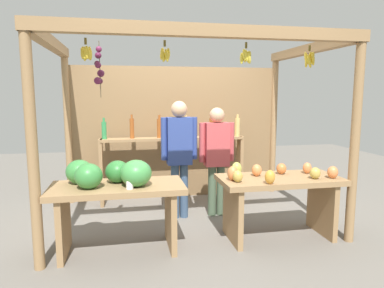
% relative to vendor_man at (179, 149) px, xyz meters
% --- Properties ---
extents(ground_plane, '(12.00, 12.00, 0.00)m').
position_rel_vendor_man_xyz_m(ground_plane, '(0.11, -0.08, -0.93)').
color(ground_plane, slate).
rests_on(ground_plane, ground).
extents(market_stall, '(3.40, 2.21, 2.30)m').
position_rel_vendor_man_xyz_m(market_stall, '(0.11, 0.41, 0.42)').
color(market_stall, '#99754C').
rests_on(market_stall, ground).
extents(fruit_counter_left, '(1.38, 0.64, 0.99)m').
position_rel_vendor_man_xyz_m(fruit_counter_left, '(-0.83, -0.86, -0.27)').
color(fruit_counter_left, '#99754C').
rests_on(fruit_counter_left, ground).
extents(fruit_counter_right, '(1.38, 0.65, 0.87)m').
position_rel_vendor_man_xyz_m(fruit_counter_right, '(1.00, -0.87, -0.38)').
color(fruit_counter_right, '#99754C').
rests_on(fruit_counter_right, ground).
extents(bottle_shelf_unit, '(2.18, 0.22, 1.35)m').
position_rel_vendor_man_xyz_m(bottle_shelf_unit, '(0.03, 0.71, -0.12)').
color(bottle_shelf_unit, '#99754C').
rests_on(bottle_shelf_unit, ground).
extents(vendor_man, '(0.48, 0.21, 1.56)m').
position_rel_vendor_man_xyz_m(vendor_man, '(0.00, 0.00, 0.00)').
color(vendor_man, '#39516F').
rests_on(vendor_man, ground).
extents(vendor_woman, '(0.48, 0.20, 1.47)m').
position_rel_vendor_man_xyz_m(vendor_woman, '(0.51, 0.00, -0.06)').
color(vendor_woman, '#475C44').
rests_on(vendor_woman, ground).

